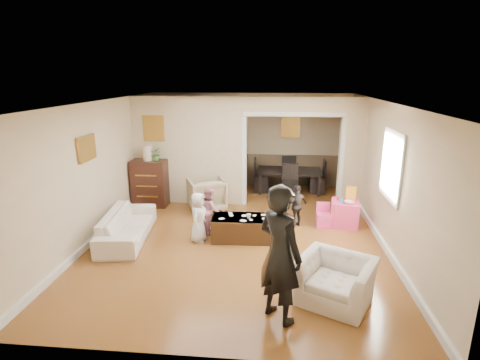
# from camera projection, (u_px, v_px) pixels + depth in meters

# --- Properties ---
(floor) EXTENTS (7.00, 7.00, 0.00)m
(floor) POSITION_uv_depth(u_px,v_px,m) (239.00, 232.00, 7.60)
(floor) COLOR #965826
(floor) RESTS_ON ground
(partition_left) EXTENTS (2.75, 0.18, 2.60)m
(partition_left) POSITION_uv_depth(u_px,v_px,m) (190.00, 151.00, 9.10)
(partition_left) COLOR #C0A88C
(partition_left) RESTS_ON ground
(partition_right) EXTENTS (0.55, 0.18, 2.60)m
(partition_right) POSITION_uv_depth(u_px,v_px,m) (352.00, 154.00, 8.76)
(partition_right) COLOR #C0A88C
(partition_right) RESTS_ON ground
(partition_header) EXTENTS (2.22, 0.18, 0.35)m
(partition_header) POSITION_uv_depth(u_px,v_px,m) (294.00, 104.00, 8.57)
(partition_header) COLOR #C0A88C
(partition_header) RESTS_ON partition_right
(window_pane) EXTENTS (0.03, 0.95, 1.10)m
(window_pane) POSITION_uv_depth(u_px,v_px,m) (392.00, 166.00, 6.56)
(window_pane) COLOR white
(window_pane) RESTS_ON ground
(framed_art_partition) EXTENTS (0.45, 0.03, 0.55)m
(framed_art_partition) POSITION_uv_depth(u_px,v_px,m) (154.00, 128.00, 8.92)
(framed_art_partition) COLOR brown
(framed_art_partition) RESTS_ON partition_left
(framed_art_sofa_wall) EXTENTS (0.03, 0.55, 0.40)m
(framed_art_sofa_wall) POSITION_uv_depth(u_px,v_px,m) (87.00, 148.00, 6.78)
(framed_art_sofa_wall) COLOR brown
(framed_art_alcove) EXTENTS (0.45, 0.03, 0.55)m
(framed_art_alcove) POSITION_uv_depth(u_px,v_px,m) (290.00, 127.00, 10.34)
(framed_art_alcove) COLOR brown
(sofa) EXTENTS (0.97, 1.99, 0.56)m
(sofa) POSITION_uv_depth(u_px,v_px,m) (127.00, 225.00, 7.23)
(sofa) COLOR white
(sofa) RESTS_ON ground
(armchair_back) EXTENTS (1.07, 1.09, 0.76)m
(armchair_back) POSITION_uv_depth(u_px,v_px,m) (207.00, 194.00, 8.82)
(armchair_back) COLOR tan
(armchair_back) RESTS_ON ground
(armchair_front) EXTENTS (1.26, 1.21, 0.64)m
(armchair_front) POSITION_uv_depth(u_px,v_px,m) (335.00, 280.00, 5.23)
(armchair_front) COLOR white
(armchair_front) RESTS_ON ground
(dresser) EXTENTS (0.82, 0.46, 1.13)m
(dresser) POSITION_uv_depth(u_px,v_px,m) (150.00, 183.00, 9.02)
(dresser) COLOR black
(dresser) RESTS_ON ground
(table_lamp) EXTENTS (0.22, 0.22, 0.36)m
(table_lamp) POSITION_uv_depth(u_px,v_px,m) (148.00, 153.00, 8.82)
(table_lamp) COLOR beige
(table_lamp) RESTS_ON dresser
(potted_plant) EXTENTS (0.29, 0.25, 0.33)m
(potted_plant) POSITION_uv_depth(u_px,v_px,m) (156.00, 154.00, 8.81)
(potted_plant) COLOR #446C30
(potted_plant) RESTS_ON dresser
(coffee_table) EXTENTS (1.24, 0.66, 0.45)m
(coffee_table) POSITION_uv_depth(u_px,v_px,m) (244.00, 228.00, 7.24)
(coffee_table) COLOR #3C2413
(coffee_table) RESTS_ON ground
(coffee_cup) EXTENTS (0.09, 0.09, 0.08)m
(coffee_cup) POSITION_uv_depth(u_px,v_px,m) (249.00, 216.00, 7.11)
(coffee_cup) COLOR white
(coffee_cup) RESTS_ON coffee_table
(play_table) EXTENTS (0.63, 0.63, 0.53)m
(play_table) POSITION_uv_depth(u_px,v_px,m) (345.00, 213.00, 7.90)
(play_table) COLOR #D83870
(play_table) RESTS_ON ground
(cereal_box) EXTENTS (0.21, 0.10, 0.30)m
(cereal_box) POSITION_uv_depth(u_px,v_px,m) (351.00, 193.00, 7.87)
(cereal_box) COLOR yellow
(cereal_box) RESTS_ON play_table
(cyan_cup) EXTENTS (0.08, 0.08, 0.08)m
(cyan_cup) POSITION_uv_depth(u_px,v_px,m) (341.00, 200.00, 7.78)
(cyan_cup) COLOR teal
(cyan_cup) RESTS_ON play_table
(toy_block) EXTENTS (0.09, 0.07, 0.05)m
(toy_block) POSITION_uv_depth(u_px,v_px,m) (339.00, 198.00, 7.95)
(toy_block) COLOR red
(toy_block) RESTS_ON play_table
(play_bowl) EXTENTS (0.23, 0.23, 0.05)m
(play_bowl) POSITION_uv_depth(u_px,v_px,m) (349.00, 202.00, 7.70)
(play_bowl) COLOR white
(play_bowl) RESTS_ON play_table
(dining_table) EXTENTS (1.72, 0.97, 0.60)m
(dining_table) POSITION_uv_depth(u_px,v_px,m) (289.00, 181.00, 10.17)
(dining_table) COLOR black
(dining_table) RESTS_ON ground
(adult_person) EXTENTS (0.79, 0.78, 1.84)m
(adult_person) POSITION_uv_depth(u_px,v_px,m) (280.00, 254.00, 4.70)
(adult_person) COLOR black
(adult_person) RESTS_ON ground
(child_kneel_a) EXTENTS (0.36, 0.51, 0.96)m
(child_kneel_a) POSITION_uv_depth(u_px,v_px,m) (198.00, 217.00, 7.10)
(child_kneel_a) COLOR white
(child_kneel_a) RESTS_ON ground
(child_kneel_b) EXTENTS (0.50, 0.56, 0.94)m
(child_kneel_b) POSITION_uv_depth(u_px,v_px,m) (210.00, 210.00, 7.52)
(child_kneel_b) COLOR pink
(child_kneel_b) RESTS_ON ground
(child_toddler) EXTENTS (0.54, 0.52, 0.91)m
(child_toddler) POSITION_uv_depth(u_px,v_px,m) (297.00, 206.00, 7.81)
(child_toddler) COLOR black
(child_toddler) RESTS_ON ground
(craft_papers) EXTENTS (0.93, 0.50, 0.00)m
(craft_papers) POSITION_uv_depth(u_px,v_px,m) (245.00, 217.00, 7.18)
(craft_papers) COLOR white
(craft_papers) RESTS_ON coffee_table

